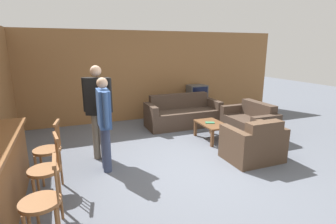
# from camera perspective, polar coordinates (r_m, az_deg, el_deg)

# --- Properties ---
(ground_plane) EXTENTS (24.00, 24.00, 0.00)m
(ground_plane) POSITION_cam_1_polar(r_m,az_deg,el_deg) (4.89, 5.24, -11.98)
(ground_plane) COLOR #565B66
(wall_back) EXTENTS (9.40, 0.08, 2.60)m
(wall_back) POSITION_cam_1_polar(r_m,az_deg,el_deg) (7.85, -6.68, 7.74)
(wall_back) COLOR olive
(wall_back) RESTS_ON ground_plane
(bar_chair_near) EXTENTS (0.40, 0.40, 1.08)m
(bar_chair_near) POSITION_cam_1_polar(r_m,az_deg,el_deg) (3.03, -25.62, -18.47)
(bar_chair_near) COLOR brown
(bar_chair_near) RESTS_ON ground_plane
(bar_chair_mid) EXTENTS (0.44, 0.44, 1.08)m
(bar_chair_mid) POSITION_cam_1_polar(r_m,az_deg,el_deg) (3.69, -24.95, -12.42)
(bar_chair_mid) COLOR brown
(bar_chair_mid) RESTS_ON ground_plane
(bar_chair_far) EXTENTS (0.45, 0.45, 1.08)m
(bar_chair_far) POSITION_cam_1_polar(r_m,az_deg,el_deg) (4.32, -24.53, -8.51)
(bar_chair_far) COLOR brown
(bar_chair_far) RESTS_ON ground_plane
(couch_far) EXTENTS (2.03, 0.83, 0.86)m
(couch_far) POSITION_cam_1_polar(r_m,az_deg,el_deg) (7.27, 3.17, -0.58)
(couch_far) COLOR #423328
(couch_far) RESTS_ON ground_plane
(armchair_near) EXTENTS (1.02, 0.79, 0.84)m
(armchair_near) POSITION_cam_1_polar(r_m,az_deg,el_deg) (5.32, 18.14, -6.76)
(armchair_near) COLOR #4C3828
(armchair_near) RESTS_ON ground_plane
(loveseat_right) EXTENTS (0.76, 1.36, 0.83)m
(loveseat_right) POSITION_cam_1_polar(r_m,az_deg,el_deg) (6.73, 17.32, -2.41)
(loveseat_right) COLOR #423328
(loveseat_right) RESTS_ON ground_plane
(coffee_table) EXTENTS (0.53, 0.88, 0.41)m
(coffee_table) POSITION_cam_1_polar(r_m,az_deg,el_deg) (6.23, 9.55, -2.99)
(coffee_table) COLOR brown
(coffee_table) RESTS_ON ground_plane
(tv_unit) EXTENTS (1.00, 0.46, 0.52)m
(tv_unit) POSITION_cam_1_polar(r_m,az_deg,el_deg) (8.38, 6.23, 0.92)
(tv_unit) COLOR #513823
(tv_unit) RESTS_ON ground_plane
(tv) EXTENTS (0.58, 0.43, 0.47)m
(tv) POSITION_cam_1_polar(r_m,az_deg,el_deg) (8.28, 6.32, 4.24)
(tv) COLOR #4C4C4C
(tv) RESTS_ON tv_unit
(book_on_table) EXTENTS (0.24, 0.21, 0.02)m
(book_on_table) POSITION_cam_1_polar(r_m,az_deg,el_deg) (6.20, 9.12, -2.30)
(book_on_table) COLOR #33704C
(book_on_table) RESTS_ON coffee_table
(person_by_window) EXTENTS (0.51, 0.36, 1.81)m
(person_by_window) POSITION_cam_1_polar(r_m,az_deg,el_deg) (5.10, -14.99, 1.01)
(person_by_window) COLOR #756B5B
(person_by_window) RESTS_ON ground_plane
(person_by_counter) EXTENTS (0.20, 0.61, 1.65)m
(person_by_counter) POSITION_cam_1_polar(r_m,az_deg,el_deg) (4.61, -13.70, -1.65)
(person_by_counter) COLOR #384260
(person_by_counter) RESTS_ON ground_plane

